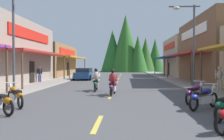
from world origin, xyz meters
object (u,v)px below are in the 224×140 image
(parked_car_curbside, at_px, (84,74))
(pedestrian_by_shop, at_px, (220,77))
(rider_cruising_lead, at_px, (113,84))
(motorcycle_parked_left_4, at_px, (15,95))
(motorcycle_parked_right_3, at_px, (204,97))
(streetlamp_left, at_px, (19,24))
(pedestrian_browsing, at_px, (40,73))
(motorcycle_parked_right_4, at_px, (195,93))
(rider_cruising_trailing, at_px, (96,81))
(streetlamp_right, at_px, (189,35))

(parked_car_curbside, bearing_deg, pedestrian_by_shop, -138.97)
(rider_cruising_lead, bearing_deg, parked_car_curbside, 20.41)
(motorcycle_parked_left_4, relative_size, pedestrian_by_shop, 0.99)
(motorcycle_parked_left_4, bearing_deg, motorcycle_parked_right_3, -131.19)
(streetlamp_left, xyz_separation_m, pedestrian_by_shop, (12.26, 2.27, -3.19))
(streetlamp_left, xyz_separation_m, motorcycle_parked_left_4, (1.40, -3.70, -3.70))
(streetlamp_left, xyz_separation_m, pedestrian_browsing, (-2.23, 9.97, -3.23))
(motorcycle_parked_right_3, relative_size, parked_car_curbside, 0.38)
(pedestrian_browsing, distance_m, parked_car_curbside, 6.59)
(rider_cruising_lead, bearing_deg, motorcycle_parked_left_4, 141.71)
(motorcycle_parked_right_4, relative_size, rider_cruising_trailing, 0.83)
(motorcycle_parked_right_3, relative_size, pedestrian_browsing, 0.98)
(streetlamp_right, relative_size, pedestrian_by_shop, 3.47)
(rider_cruising_lead, bearing_deg, pedestrian_browsing, 44.14)
(rider_cruising_trailing, distance_m, parked_car_curbside, 12.90)
(motorcycle_parked_right_4, bearing_deg, pedestrian_by_shop, 5.48)
(streetlamp_left, xyz_separation_m, streetlamp_right, (10.62, 3.59, -0.27))
(motorcycle_parked_right_4, xyz_separation_m, pedestrian_browsing, (-11.69, 12.23, 0.48))
(rider_cruising_trailing, distance_m, pedestrian_browsing, 9.48)
(motorcycle_parked_right_3, distance_m, motorcycle_parked_left_4, 7.99)
(motorcycle_parked_left_4, height_order, pedestrian_by_shop, pedestrian_by_shop)
(streetlamp_left, distance_m, motorcycle_parked_right_4, 10.41)
(streetlamp_left, xyz_separation_m, parked_car_curbside, (1.28, 15.54, -3.51))
(rider_cruising_trailing, relative_size, parked_car_curbside, 0.49)
(motorcycle_parked_right_3, xyz_separation_m, pedestrian_by_shop, (2.87, 6.16, 0.51))
(streetlamp_left, relative_size, pedestrian_by_shop, 3.76)
(rider_cruising_lead, distance_m, pedestrian_browsing, 12.10)
(motorcycle_parked_left_4, bearing_deg, parked_car_curbside, -39.49)
(streetlamp_left, height_order, pedestrian_by_shop, streetlamp_left)
(motorcycle_parked_left_4, bearing_deg, streetlamp_left, -19.16)
(parked_car_curbside, bearing_deg, streetlamp_left, 176.73)
(rider_cruising_lead, xyz_separation_m, parked_car_curbside, (-4.15, 14.94, 0.03))
(streetlamp_left, relative_size, rider_cruising_trailing, 3.02)
(streetlamp_left, height_order, rider_cruising_lead, streetlamp_left)
(streetlamp_left, bearing_deg, motorcycle_parked_right_3, -22.50)
(streetlamp_left, xyz_separation_m, motorcycle_parked_right_4, (9.47, -2.27, -3.70))
(pedestrian_by_shop, bearing_deg, parked_car_curbside, -102.32)
(pedestrian_by_shop, bearing_deg, rider_cruising_lead, -38.17)
(rider_cruising_lead, xyz_separation_m, rider_cruising_trailing, (-1.28, 2.36, 0.00))
(motorcycle_parked_right_3, xyz_separation_m, rider_cruising_lead, (-3.95, 4.48, 0.17))
(motorcycle_parked_right_4, bearing_deg, streetlamp_right, 25.98)
(motorcycle_parked_right_3, xyz_separation_m, parked_car_curbside, (-8.10, 19.43, 0.20))
(pedestrian_by_shop, height_order, pedestrian_browsing, pedestrian_by_shop)
(rider_cruising_trailing, height_order, parked_car_curbside, rider_cruising_trailing)
(pedestrian_by_shop, bearing_deg, streetlamp_left, -41.43)
(motorcycle_parked_right_4, distance_m, rider_cruising_trailing, 7.46)
(streetlamp_left, height_order, pedestrian_browsing, streetlamp_left)
(motorcycle_parked_left_4, xyz_separation_m, rider_cruising_trailing, (2.75, 6.66, 0.17))
(motorcycle_parked_right_3, distance_m, parked_car_curbside, 21.05)
(streetlamp_right, height_order, rider_cruising_lead, streetlamp_right)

